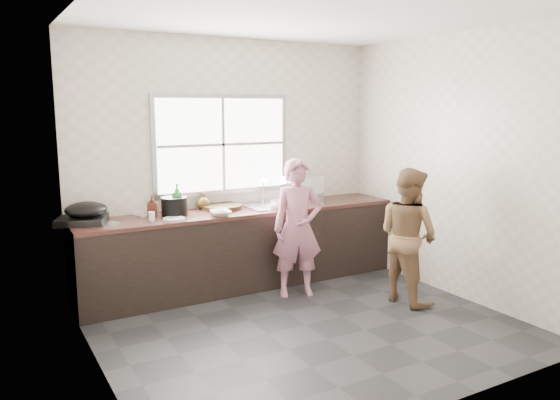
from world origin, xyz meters
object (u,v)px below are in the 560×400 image
bowl_mince (221,213)px  bottle_brown_short (204,202)px  bottle_brown_tall (152,207)px  woman (298,232)px  cutting_board (222,207)px  bottle_green (177,199)px  black_pot (174,206)px  dish_rack (303,189)px  bowl_crabs (282,205)px  pot_lid_left (109,224)px  plate_food (174,219)px  pot_lid_right (145,214)px  glass_jar (152,216)px  wok (86,210)px  bowl_held (275,206)px  person_side (408,235)px  burner (82,220)px

bowl_mince → bottle_brown_short: size_ratio=1.24×
bottle_brown_tall → bottle_brown_short: (0.60, 0.12, -0.02)m
woman → cutting_board: woman is taller
bowl_mince → bottle_green: 0.48m
black_pot → dish_rack: size_ratio=0.65×
cutting_board → bottle_brown_short: (-0.18, 0.08, 0.06)m
bowl_crabs → woman: bearing=-97.8°
woman → dish_rack: bearing=73.4°
bowl_mince → bottle_brown_short: (-0.01, 0.44, 0.06)m
woman → bowl_mince: (-0.71, 0.34, 0.21)m
dish_rack → pot_lid_left: (-2.24, -0.12, -0.15)m
plate_food → pot_lid_right: bearing=115.6°
glass_jar → dish_rack: size_ratio=0.22×
bottle_green → pot_lid_right: bottle_green is taller
bowl_mince → pot_lid_left: size_ratio=0.91×
pot_lid_left → bottle_green: bearing=10.0°
bowl_crabs → dish_rack: (0.38, 0.18, 0.12)m
bottle_green → dish_rack: bearing=-0.1°
woman → wok: bearing=-178.6°
black_pot → bowl_held: bearing=-7.9°
glass_jar → pot_lid_left: bearing=174.1°
bowl_held → pot_lid_right: (-1.34, 0.35, -0.02)m
person_side → bottle_brown_short: size_ratio=8.25×
bottle_brown_short → dish_rack: 1.18m
black_pot → glass_jar: black_pot is taller
woman → bowl_crabs: (0.06, 0.44, 0.22)m
woman → glass_jar: (-1.40, 0.45, 0.23)m
bottle_green → bottle_brown_tall: 0.26m
cutting_board → bowl_held: 0.58m
woman → bottle_brown_short: 1.10m
wok → pot_lid_right: bearing=13.9°
dish_rack → pot_lid_right: size_ratio=1.83×
cutting_board → burner: burner is taller
bowl_mince → burner: (-1.30, 0.33, 0.01)m
woman → bowl_mince: bearing=173.6°
black_pot → burner: (-0.89, 0.09, -0.06)m
bowl_mince → pot_lid_left: 1.09m
glass_jar → wok: (-0.58, 0.19, 0.09)m
bowl_held → wok: size_ratio=0.47×
bowl_crabs → burner: burner is taller
bowl_mince → black_pot: (-0.41, 0.25, 0.07)m
black_pot → burner: black_pot is taller
plate_food → pot_lid_left: 0.61m
bottle_green → glass_jar: 0.38m
bowl_crabs → wok: (-2.03, 0.20, 0.10)m
bottle_brown_short → glass_jar: size_ratio=1.83×
bottle_green → dish_rack: size_ratio=0.80×
burner → dish_rack: bearing=-1.5°
dish_rack → glass_jar: bearing=170.4°
black_pot → bottle_green: bearing=32.4°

